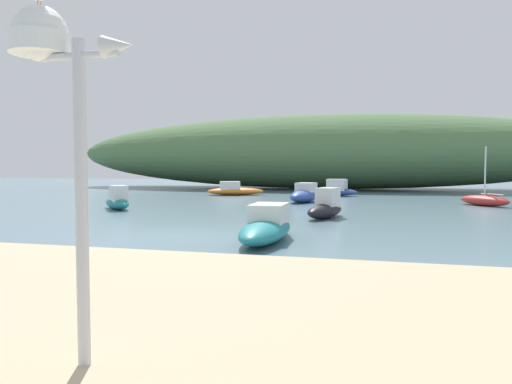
% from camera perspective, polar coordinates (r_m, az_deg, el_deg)
% --- Properties ---
extents(ground_plane, '(120.00, 120.00, 0.00)m').
position_cam_1_polar(ground_plane, '(14.74, -8.98, -5.20)').
color(ground_plane, slate).
extents(distant_hill, '(50.89, 12.75, 6.96)m').
position_cam_1_polar(distant_hill, '(45.74, 8.20, 4.76)').
color(distant_hill, '#517547').
rests_on(distant_hill, ground).
extents(mast_structure, '(1.27, 0.57, 3.44)m').
position_cam_1_polar(mast_structure, '(5.06, -23.35, 13.74)').
color(mast_structure, silver).
rests_on(mast_structure, beach_sand).
extents(motorboat_inner_mooring, '(1.34, 4.18, 1.03)m').
position_cam_1_polar(motorboat_inner_mooring, '(13.49, 1.28, -4.20)').
color(motorboat_inner_mooring, teal).
rests_on(motorboat_inner_mooring, ground).
extents(motorboat_outer_mooring, '(3.89, 1.92, 1.21)m').
position_cam_1_polar(motorboat_outer_mooring, '(34.67, 9.25, 0.27)').
color(motorboat_outer_mooring, '#2D4C9E').
rests_on(motorboat_outer_mooring, ground).
extents(motorboat_far_left, '(4.41, 2.86, 1.01)m').
position_cam_1_polar(motorboat_far_left, '(35.10, -2.64, 0.25)').
color(motorboat_far_left, orange).
rests_on(motorboat_far_left, ground).
extents(sailboat_mid_channel, '(2.64, 3.07, 3.19)m').
position_cam_1_polar(sailboat_mid_channel, '(28.30, 25.71, -0.89)').
color(sailboat_mid_channel, '#B72D28').
rests_on(sailboat_mid_channel, ground).
extents(motorboat_off_point, '(1.64, 3.14, 1.23)m').
position_cam_1_polar(motorboat_off_point, '(19.73, 8.37, -1.80)').
color(motorboat_off_point, black).
rests_on(motorboat_off_point, ground).
extents(motorboat_far_right, '(1.87, 3.63, 1.14)m').
position_cam_1_polar(motorboat_far_right, '(28.28, 5.85, -0.30)').
color(motorboat_far_right, '#2D4C9E').
rests_on(motorboat_far_right, ground).
extents(motorboat_west_reach, '(2.74, 2.78, 1.18)m').
position_cam_1_polar(motorboat_west_reach, '(24.40, -16.26, -1.00)').
color(motorboat_west_reach, teal).
rests_on(motorboat_west_reach, ground).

